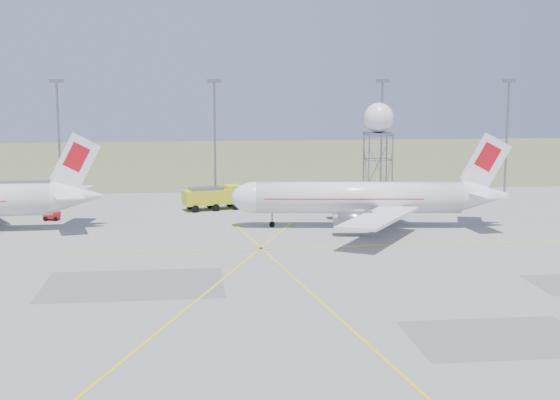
{
  "coord_description": "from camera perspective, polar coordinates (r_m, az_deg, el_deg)",
  "views": [
    {
      "loc": [
        -14.19,
        -62.31,
        20.36
      ],
      "look_at": [
        -2.25,
        40.0,
        4.46
      ],
      "focal_mm": 50.0,
      "sensor_mm": 36.0,
      "label": 1
    }
  ],
  "objects": [
    {
      "name": "mast_c",
      "position": [
        132.55,
        7.44,
        5.11
      ],
      "size": [
        2.2,
        0.5,
        20.5
      ],
      "color": "slate",
      "rests_on": "ground"
    },
    {
      "name": "fire_truck",
      "position": [
        123.84,
        -4.83,
        0.12
      ],
      "size": [
        9.83,
        5.72,
        3.73
      ],
      "rotation": [
        0.0,
        0.0,
        0.28
      ],
      "color": "#C8CF18",
      "rests_on": "ground"
    },
    {
      "name": "mast_b",
      "position": [
        128.65,
        -4.79,
        5.05
      ],
      "size": [
        2.2,
        0.5,
        20.5
      ],
      "color": "slate",
      "rests_on": "ground"
    },
    {
      "name": "radar_tower",
      "position": [
        123.32,
        7.18,
        3.64
      ],
      "size": [
        4.66,
        4.66,
        16.87
      ],
      "color": "slate",
      "rests_on": "ground"
    },
    {
      "name": "grass_strip",
      "position": [
        203.83,
        -2.63,
        3.04
      ],
      "size": [
        400.0,
        120.0,
        0.03
      ],
      "primitive_type": "cube",
      "color": "#576A3A",
      "rests_on": "ground"
    },
    {
      "name": "mast_d",
      "position": [
        139.53,
        16.27,
        5.02
      ],
      "size": [
        2.2,
        0.5,
        20.5
      ],
      "color": "slate",
      "rests_on": "ground"
    },
    {
      "name": "ground",
      "position": [
        67.07,
        5.95,
        -8.94
      ],
      "size": [
        400.0,
        400.0,
        0.0
      ],
      "primitive_type": "plane",
      "color": "gray",
      "rests_on": "ground"
    },
    {
      "name": "airliner_main",
      "position": [
        109.08,
        6.11,
        0.13
      ],
      "size": [
        38.82,
        37.53,
        13.22
      ],
      "rotation": [
        0.0,
        0.0,
        3.03
      ],
      "color": "white",
      "rests_on": "ground"
    },
    {
      "name": "baggage_tug",
      "position": [
        119.04,
        -16.38,
        -1.11
      ],
      "size": [
        2.42,
        2.03,
        1.76
      ],
      "rotation": [
        0.0,
        0.0,
        -0.11
      ],
      "color": "red",
      "rests_on": "ground"
    },
    {
      "name": "mast_a",
      "position": [
        130.26,
        -15.89,
        4.79
      ],
      "size": [
        2.2,
        0.5,
        20.5
      ],
      "color": "slate",
      "rests_on": "ground"
    }
  ]
}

